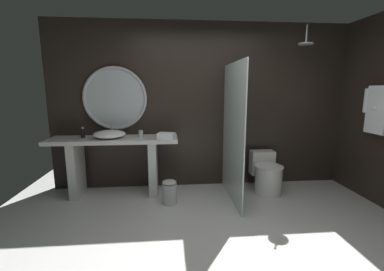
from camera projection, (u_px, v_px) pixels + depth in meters
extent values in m
plane|color=silver|center=(228.00, 253.00, 2.52)|extent=(5.76, 5.76, 0.00)
cube|color=black|center=(204.00, 107.00, 4.15)|extent=(4.80, 0.10, 2.60)
cube|color=silver|center=(114.00, 140.00, 3.79)|extent=(1.87, 0.52, 0.06)
cube|color=silver|center=(77.00, 169.00, 3.82)|extent=(0.12, 0.44, 0.82)
cube|color=silver|center=(153.00, 167.00, 3.92)|extent=(0.12, 0.44, 0.82)
ellipsoid|color=white|center=(109.00, 134.00, 3.73)|extent=(0.46, 0.38, 0.12)
cylinder|color=#B7B7BC|center=(112.00, 130.00, 3.90)|extent=(0.02, 0.02, 0.18)
cylinder|color=#B7B7BC|center=(111.00, 126.00, 3.83)|extent=(0.02, 0.11, 0.02)
cylinder|color=silver|center=(141.00, 134.00, 3.84)|extent=(0.07, 0.07, 0.10)
cylinder|color=black|center=(83.00, 133.00, 3.76)|extent=(0.06, 0.06, 0.14)
cylinder|color=#B7B7BC|center=(83.00, 128.00, 3.75)|extent=(0.03, 0.03, 0.02)
torus|color=#B7B7BC|center=(115.00, 98.00, 3.91)|extent=(0.97, 0.05, 0.97)
cylinder|color=#B2BCC1|center=(115.00, 98.00, 3.92)|extent=(0.89, 0.01, 0.89)
cube|color=silver|center=(233.00, 133.00, 3.61)|extent=(0.02, 1.17, 1.94)
cylinder|color=#B7B7BC|center=(307.00, 34.00, 3.73)|extent=(0.02, 0.02, 0.26)
cylinder|color=#B7B7BC|center=(306.00, 44.00, 3.76)|extent=(0.21, 0.21, 0.02)
cube|color=white|center=(379.00, 110.00, 3.38)|extent=(0.12, 0.33, 0.63)
cylinder|color=white|center=(369.00, 101.00, 3.55)|extent=(0.14, 0.14, 0.33)
sphere|color=white|center=(374.00, 108.00, 3.37)|extent=(0.07, 0.07, 0.07)
cylinder|color=white|center=(268.00, 180.00, 3.90)|extent=(0.40, 0.40, 0.43)
ellipsoid|color=white|center=(269.00, 166.00, 3.86)|extent=(0.42, 0.46, 0.02)
cube|color=white|center=(262.00, 162.00, 4.16)|extent=(0.37, 0.20, 0.39)
cylinder|color=#B7B7BC|center=(170.00, 194.00, 3.57)|extent=(0.20, 0.20, 0.29)
ellipsoid|color=#B7B7BC|center=(169.00, 182.00, 3.54)|extent=(0.20, 0.20, 0.06)
cube|color=white|center=(166.00, 136.00, 3.69)|extent=(0.27, 0.22, 0.09)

